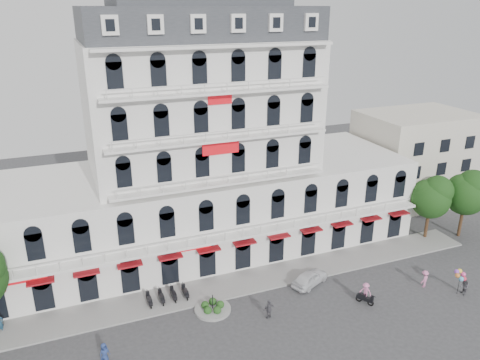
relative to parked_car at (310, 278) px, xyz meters
name	(u,v)px	position (x,y,z in m)	size (l,w,h in m)	color
ground	(273,346)	(-6.93, -6.51, -0.71)	(120.00, 120.00, 0.00)	#38383A
sidewalk	(233,285)	(-6.93, 2.49, -0.63)	(53.00, 4.00, 0.16)	gray
main_building	(202,159)	(-6.93, 11.49, 9.25)	(45.00, 15.00, 25.80)	silver
flank_building_east	(413,157)	(23.07, 13.49, 5.29)	(14.00, 10.00, 12.00)	beige
traffic_island	(213,308)	(-9.93, -0.51, -0.45)	(3.20, 3.20, 1.60)	gray
parked_scooter_row	(168,301)	(-13.28, 2.29, -0.71)	(4.40, 1.80, 1.10)	black
tree_east_inner	(432,196)	(17.12, 3.47, 4.51)	(4.40, 4.37, 7.57)	#382314
tree_east_outer	(467,191)	(21.12, 2.47, 4.84)	(4.65, 4.65, 8.05)	#382314
parked_car	(310,278)	(0.00, 0.00, 0.00)	(1.67, 4.16, 1.42)	silver
rider_center	(365,293)	(3.05, -4.52, 0.41)	(1.11, 1.49, 2.13)	black
pedestrian_left	(104,353)	(-19.41, -3.53, 0.13)	(0.82, 0.53, 1.68)	navy
pedestrian_mid	(269,309)	(-5.79, -3.23, 0.18)	(1.04, 0.43, 1.78)	#4E4C53
pedestrian_right	(425,279)	(9.89, -4.34, 0.14)	(1.10, 0.63, 1.71)	pink
pedestrian_far	(0,324)	(-26.93, 2.99, 0.21)	(0.67, 0.44, 1.85)	navy
balloon_vendor	(463,282)	(12.21, -6.60, 0.56)	(1.40, 1.32, 2.45)	#55545B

